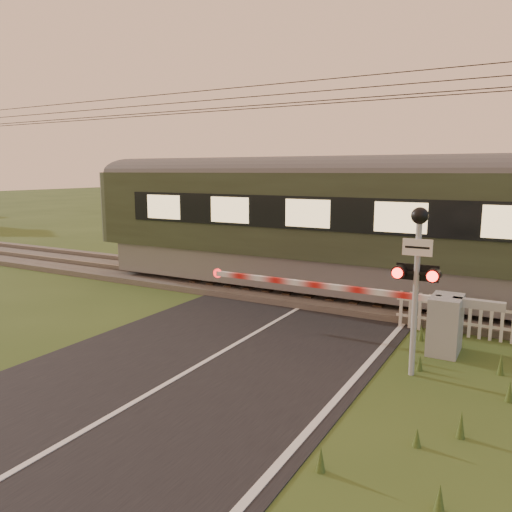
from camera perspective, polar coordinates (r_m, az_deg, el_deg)
The scene contains 7 objects.
ground at distance 9.40m, azimuth -7.78°, elevation -13.06°, with size 160.00×160.00×0.00m, color #31471B.
road at distance 9.22m, azimuth -8.58°, elevation -13.49°, with size 6.00×140.00×0.03m.
track_bed at distance 14.82m, azimuth 7.53°, elevation -4.27°, with size 140.00×3.40×0.39m.
overhead_wires at distance 14.54m, azimuth 8.05°, elevation 17.93°, with size 120.00×0.62×0.62m.
boom_gate at distance 10.81m, azimuth 19.38°, elevation -6.83°, with size 6.64×0.90×1.20m.
crossing_signal at distance 9.07m, azimuth 17.95°, elevation -0.61°, with size 0.77×0.34×3.02m.
picket_fence at distance 11.95m, azimuth 24.27°, elevation -6.62°, with size 3.63×0.07×0.87m.
Camera 1 is at (5.28, -6.89, 3.63)m, focal length 35.00 mm.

